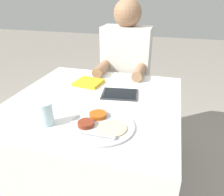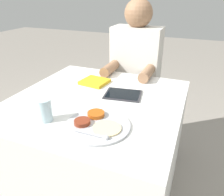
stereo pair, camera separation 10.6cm
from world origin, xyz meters
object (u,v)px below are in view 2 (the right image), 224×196
at_px(thali_tray, 97,124).
at_px(person_diner, 135,87).
at_px(red_notebook, 95,82).
at_px(drinking_glass, 45,110).
at_px(tablet_device, 123,94).

bearing_deg(thali_tray, person_diner, 95.04).
bearing_deg(red_notebook, drinking_glass, -90.96).
xyz_separation_m(red_notebook, drinking_glass, (-0.01, -0.48, 0.04)).
distance_m(person_diner, drinking_glass, 0.93).
relative_size(thali_tray, tablet_device, 1.29).
xyz_separation_m(thali_tray, drinking_glass, (-0.23, -0.04, 0.04)).
bearing_deg(drinking_glass, thali_tray, 10.34).
height_order(red_notebook, tablet_device, red_notebook).
distance_m(red_notebook, drinking_glass, 0.48).
bearing_deg(tablet_device, thali_tray, -90.20).
xyz_separation_m(thali_tray, red_notebook, (-0.23, 0.44, 0.00)).
height_order(thali_tray, person_diner, person_diner).
bearing_deg(tablet_device, drinking_glass, -121.71).
height_order(red_notebook, person_diner, person_diner).
bearing_deg(person_diner, red_notebook, -110.44).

